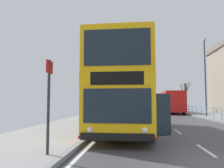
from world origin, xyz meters
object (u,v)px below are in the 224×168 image
object	(u,v)px
double_decker_bus_main	(126,90)
bus_stop_sign_near	(49,96)
street_lamp_far_side	(205,71)
bare_tree_far_01	(186,96)
background_bus_far_lane	(170,102)

from	to	relation	value
double_decker_bus_main	bus_stop_sign_near	distance (m)	6.82
double_decker_bus_main	street_lamp_far_side	xyz separation A→B (m)	(7.96, 12.06, 2.58)
bare_tree_far_01	bus_stop_sign_near	bearing A→B (deg)	-108.51
double_decker_bus_main	background_bus_far_lane	size ratio (longest dim) A/B	1.01
background_bus_far_lane	street_lamp_far_side	world-z (taller)	street_lamp_far_side
double_decker_bus_main	bare_tree_far_01	size ratio (longest dim) A/B	2.19
background_bus_far_lane	bus_stop_sign_near	xyz separation A→B (m)	(-7.63, -27.44, 0.11)
bare_tree_far_01	background_bus_far_lane	bearing A→B (deg)	-121.65
bus_stop_sign_near	street_lamp_far_side	xyz separation A→B (m)	(9.93, 18.57, 3.09)
double_decker_bus_main	background_bus_far_lane	world-z (taller)	double_decker_bus_main
street_lamp_far_side	bare_tree_far_01	distance (m)	14.63
double_decker_bus_main	bus_stop_sign_near	xyz separation A→B (m)	(-1.97, -6.51, -0.50)
background_bus_far_lane	street_lamp_far_side	xyz separation A→B (m)	(2.31, -8.87, 3.20)
bus_stop_sign_near	street_lamp_far_side	world-z (taller)	street_lamp_far_side
double_decker_bus_main	bare_tree_far_01	world-z (taller)	bare_tree_far_01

